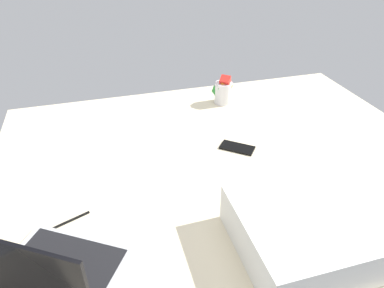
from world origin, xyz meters
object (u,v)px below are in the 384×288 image
Objects in this scene: cell_phone at (237,148)px; laptop at (54,270)px; pillow at (326,225)px; snack_cup at (223,91)px.

laptop is at bearing -17.50° from cell_phone.
pillow is (-5.36, 53.63, 6.10)cm from cell_phone.
snack_cup is 0.28× the size of pillow.
cell_phone is at bearing -84.30° from pillow.
cell_phone is (-70.49, -46.20, -4.01)cm from laptop.
laptop is at bearing 48.06° from snack_cup.
cell_phone is (9.24, 42.56, -5.84)cm from snack_cup.
pillow is (3.88, 96.18, 0.26)cm from snack_cup.
pillow reaches higher than cell_phone.
pillow is at bearing 44.97° from cell_phone.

